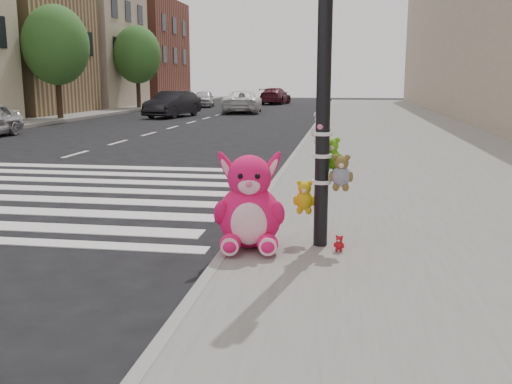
% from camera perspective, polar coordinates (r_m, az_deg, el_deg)
% --- Properties ---
extents(ground, '(120.00, 120.00, 0.00)m').
position_cam_1_polar(ground, '(5.82, -21.48, -10.11)').
color(ground, black).
rests_on(ground, ground).
extents(sidewalk_near, '(7.00, 80.00, 0.14)m').
position_cam_1_polar(sidewalk_near, '(14.93, 17.16, 3.14)').
color(sidewalk_near, slate).
rests_on(sidewalk_near, ground).
extents(curb_edge, '(0.12, 80.00, 0.15)m').
position_cam_1_polar(curb_edge, '(14.83, 3.84, 3.57)').
color(curb_edge, gray).
rests_on(curb_edge, ground).
extents(bld_far_c, '(6.00, 8.00, 8.00)m').
position_cam_1_polar(bld_far_c, '(35.78, -22.57, 13.53)').
color(bld_far_c, '#967850').
rests_on(bld_far_c, ground).
extents(bld_far_d, '(6.00, 8.00, 10.00)m').
position_cam_1_polar(bld_far_d, '(43.79, -16.38, 14.66)').
color(bld_far_d, tan).
rests_on(bld_far_d, ground).
extents(bld_far_e, '(6.00, 10.00, 9.00)m').
position_cam_1_polar(bld_far_e, '(53.93, -11.26, 13.63)').
color(bld_far_e, brown).
rests_on(bld_far_e, ground).
extents(signal_pole, '(0.70, 0.50, 4.00)m').
position_cam_1_polar(signal_pole, '(6.48, 6.87, 8.49)').
color(signal_pole, black).
rests_on(signal_pole, sidewalk_near).
extents(tree_far_b, '(3.20, 3.20, 5.44)m').
position_cam_1_polar(tree_far_b, '(30.17, -19.38, 13.67)').
color(tree_far_b, '#382619').
rests_on(tree_far_b, sidewalk_far).
extents(tree_far_c, '(3.20, 3.20, 5.44)m').
position_cam_1_polar(tree_far_c, '(40.22, -11.81, 13.29)').
color(tree_far_c, '#382619').
rests_on(tree_far_c, sidewalk_far).
extents(pink_bunny, '(0.81, 0.91, 1.14)m').
position_cam_1_polar(pink_bunny, '(6.44, -0.67, -1.66)').
color(pink_bunny, '#F61464').
rests_on(pink_bunny, sidewalk_near).
extents(red_teddy, '(0.15, 0.12, 0.19)m').
position_cam_1_polar(red_teddy, '(6.47, 8.32, -5.11)').
color(red_teddy, red).
rests_on(red_teddy, sidewalk_near).
extents(car_dark_far, '(2.20, 4.47, 1.41)m').
position_cam_1_polar(car_dark_far, '(31.63, -8.34, 8.69)').
color(car_dark_far, black).
rests_on(car_dark_far, ground).
extents(car_white_near, '(2.67, 4.99, 1.33)m').
position_cam_1_polar(car_white_near, '(35.54, -1.35, 9.01)').
color(car_white_near, white).
rests_on(car_white_near, ground).
extents(car_maroon_near, '(2.39, 4.79, 1.33)m').
position_cam_1_polar(car_maroon_near, '(47.86, 1.93, 9.58)').
color(car_maroon_near, '#521723').
rests_on(car_maroon_near, ground).
extents(car_silver_deep, '(1.96, 3.79, 1.23)m').
position_cam_1_polar(car_silver_deep, '(43.08, -5.28, 9.29)').
color(car_silver_deep, silver).
rests_on(car_silver_deep, ground).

